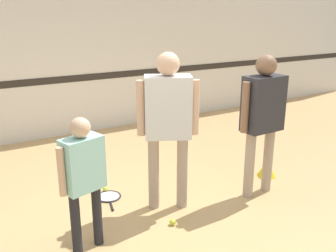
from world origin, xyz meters
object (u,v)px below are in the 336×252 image
person_student_right (263,111)px  tennis_ball_near_instructor (173,222)px  person_instructor (168,115)px  training_cone (267,169)px  person_student_left (83,171)px  racket_spare_on_floor (109,197)px  tennis_ball_by_spare_racket (105,189)px

person_student_right → tennis_ball_near_instructor: person_student_right is taller
person_instructor → training_cone: bearing=28.1°
person_student_left → person_student_right: person_student_right is taller
person_instructor → person_student_right: (1.12, -0.28, -0.04)m
racket_spare_on_floor → tennis_ball_near_instructor: 0.98m
racket_spare_on_floor → tennis_ball_near_instructor: tennis_ball_near_instructor is taller
training_cone → tennis_ball_near_instructor: bearing=-167.4°
person_instructor → person_student_right: person_instructor is taller
person_instructor → training_cone: 1.88m
person_student_left → tennis_ball_by_spare_racket: bearing=45.2°
person_instructor → person_student_left: (-1.07, -0.31, -0.29)m
person_student_right → tennis_ball_near_instructor: bearing=2.9°
person_student_right → racket_spare_on_floor: 2.11m
racket_spare_on_floor → tennis_ball_by_spare_racket: tennis_ball_by_spare_racket is taller
tennis_ball_by_spare_racket → training_cone: bearing=-18.5°
tennis_ball_near_instructor → training_cone: training_cone is taller
person_student_left → tennis_ball_by_spare_racket: 1.41m
racket_spare_on_floor → tennis_ball_near_instructor: (0.35, -0.91, 0.02)m
person_student_left → racket_spare_on_floor: 1.29m
tennis_ball_near_instructor → training_cone: 1.81m
person_student_right → racket_spare_on_floor: (-1.64, 0.82, -1.05)m
person_student_left → training_cone: 2.78m
person_instructor → tennis_ball_by_spare_racket: bearing=151.4°
tennis_ball_near_instructor → tennis_ball_by_spare_racket: bearing=106.6°
racket_spare_on_floor → tennis_ball_by_spare_racket: 0.18m
person_instructor → racket_spare_on_floor: (-0.51, 0.54, -1.09)m
training_cone → person_instructor: bearing=-179.1°
person_student_right → person_student_left: bearing=-0.3°
person_student_right → tennis_ball_near_instructor: 1.65m
tennis_ball_near_instructor → training_cone: bearing=12.6°
person_student_left → tennis_ball_by_spare_racket: size_ratio=19.74×
training_cone → tennis_ball_by_spare_racket: bearing=161.5°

